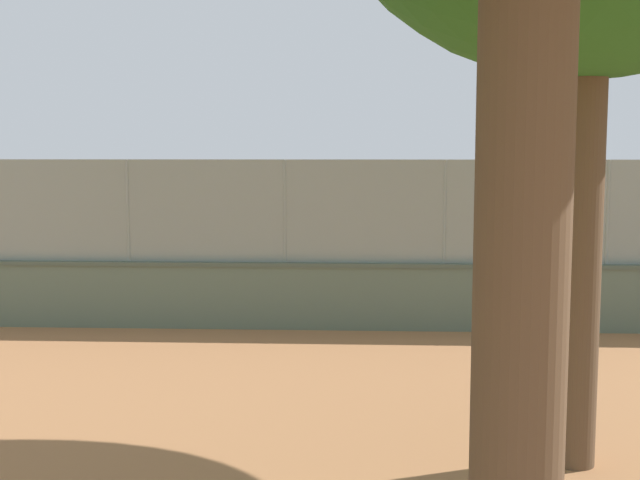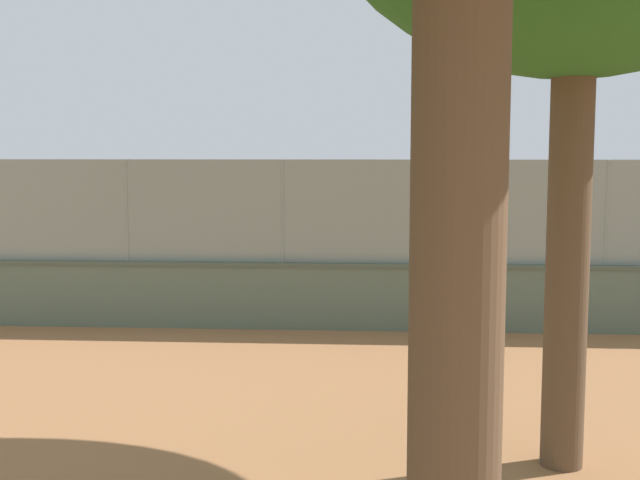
% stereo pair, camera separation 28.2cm
% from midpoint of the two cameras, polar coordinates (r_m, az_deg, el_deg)
% --- Properties ---
extents(ground_plane, '(260.00, 260.00, 0.00)m').
position_cam_midpoint_polar(ground_plane, '(28.59, 4.48, -0.99)').
color(ground_plane, '#A36B42').
extents(perimeter_wall, '(32.33, 0.83, 1.35)m').
position_cam_midpoint_polar(perimeter_wall, '(16.59, -2.08, -3.82)').
color(perimeter_wall, slate).
rests_on(perimeter_wall, ground_plane).
extents(fence_panel_on_wall, '(31.75, 0.48, 2.05)m').
position_cam_midpoint_polar(fence_panel_on_wall, '(16.38, -2.10, 2.02)').
color(fence_panel_on_wall, gray).
rests_on(fence_panel_on_wall, perimeter_wall).
extents(player_at_service_line, '(1.21, 0.72, 1.62)m').
position_cam_midpoint_polar(player_at_service_line, '(19.87, -2.39, -1.36)').
color(player_at_service_line, '#591919').
rests_on(player_at_service_line, ground_plane).
extents(player_baseline_waiting, '(0.92, 0.72, 1.53)m').
position_cam_midpoint_polar(player_baseline_waiting, '(20.16, 4.93, -1.45)').
color(player_baseline_waiting, navy).
rests_on(player_baseline_waiting, ground_plane).
extents(sports_ball, '(0.23, 0.23, 0.23)m').
position_cam_midpoint_polar(sports_ball, '(19.39, -4.56, -4.08)').
color(sports_ball, yellow).
rests_on(sports_ball, ground_plane).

